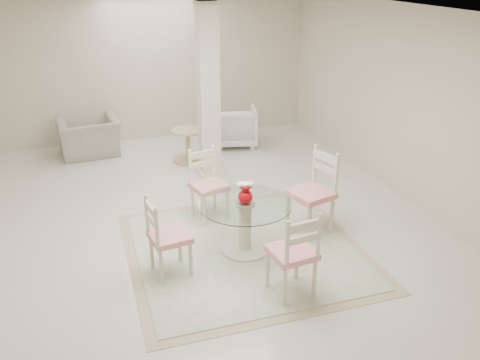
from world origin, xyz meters
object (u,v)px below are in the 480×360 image
object	(u,v)px
recliner_taupe	(89,137)
side_table	(188,147)
dining_table	(245,227)
dining_chair_east	(316,186)
column	(208,94)
dining_chair_west	(163,232)
dining_chair_south	(296,248)
armchair_white	(235,126)
dining_chair_north	(207,179)
red_vase	(245,193)

from	to	relation	value
recliner_taupe	side_table	distance (m)	1.82
dining_table	dining_chair_east	xyz separation A→B (m)	(1.00, 0.22, 0.31)
dining_chair_east	recliner_taupe	size ratio (longest dim) A/B	1.17
column	dining_chair_west	distance (m)	2.97
dining_table	dining_chair_east	bearing A→B (deg)	12.08
dining_chair_south	recliner_taupe	bearing A→B (deg)	-77.52
column	armchair_white	size ratio (longest dim) A/B	3.37
column	recliner_taupe	bearing A→B (deg)	138.92
dining_chair_south	side_table	size ratio (longest dim) A/B	1.90
dining_table	armchair_white	xyz separation A→B (m)	(1.02, 3.70, 0.04)
side_table	armchair_white	bearing A→B (deg)	29.10
recliner_taupe	column	bearing A→B (deg)	133.47
column	dining_chair_south	xyz separation A→B (m)	(0.01, -3.40, -0.78)
armchair_white	dining_chair_south	bearing A→B (deg)	93.43
dining_table	side_table	xyz separation A→B (m)	(-0.01, 3.13, -0.06)
column	dining_chair_east	distance (m)	2.43
dining_chair_east	side_table	bearing A→B (deg)	-177.36
dining_chair_south	recliner_taupe	size ratio (longest dim) A/B	1.06
dining_table	dining_chair_west	world-z (taller)	dining_chair_west
recliner_taupe	dining_chair_west	bearing A→B (deg)	92.94
dining_chair_north	armchair_white	world-z (taller)	dining_chair_north
dining_chair_west	dining_table	bearing A→B (deg)	-87.50
dining_table	dining_chair_north	bearing A→B (deg)	101.83
dining_chair_north	recliner_taupe	world-z (taller)	dining_chair_north
dining_chair_north	dining_chair_west	world-z (taller)	dining_chair_north
dining_chair_west	dining_chair_south	xyz separation A→B (m)	(1.20, -0.80, 0.03)
recliner_taupe	side_table	xyz separation A→B (m)	(1.61, -0.84, -0.07)
column	dining_chair_west	world-z (taller)	column
side_table	column	bearing A→B (deg)	-74.68
armchair_white	dining_chair_west	bearing A→B (deg)	75.97
dining_chair_north	side_table	size ratio (longest dim) A/B	1.86
dining_chair_west	armchair_white	bearing A→B (deg)	-36.39
column	armchair_white	bearing A→B (deg)	57.60
dining_chair_west	recliner_taupe	xyz separation A→B (m)	(-0.62, 4.17, -0.21)
dining_chair_east	armchair_white	world-z (taller)	dining_chair_east
dining_table	armchair_white	world-z (taller)	armchair_white
dining_table	recliner_taupe	bearing A→B (deg)	112.10
column	dining_chair_north	xyz separation A→B (m)	(-0.40, -1.40, -0.79)
red_vase	dining_chair_east	size ratio (longest dim) A/B	0.22
dining_table	side_table	size ratio (longest dim) A/B	1.94
recliner_taupe	armchair_white	world-z (taller)	armchair_white
dining_chair_east	dining_chair_west	distance (m)	2.05
column	recliner_taupe	size ratio (longest dim) A/B	2.63
dining_chair_east	dining_chair_south	distance (m)	1.46
side_table	dining_chair_east	bearing A→B (deg)	-70.86
dining_table	armchair_white	bearing A→B (deg)	74.57
column	dining_chair_south	distance (m)	3.48
column	side_table	world-z (taller)	column
column	dining_chair_north	distance (m)	1.66
red_vase	side_table	world-z (taller)	red_vase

